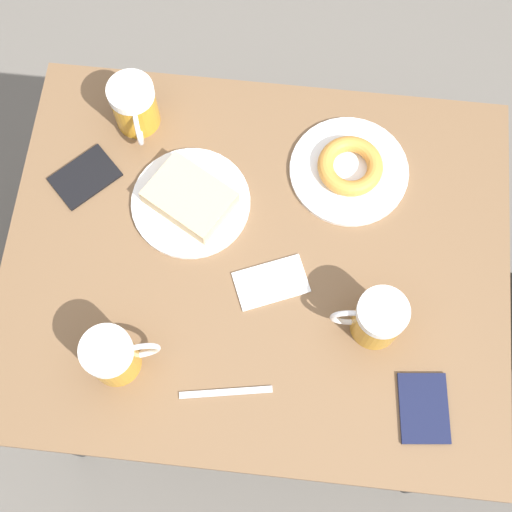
{
  "coord_description": "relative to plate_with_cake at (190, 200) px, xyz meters",
  "views": [
    {
      "loc": [
        0.45,
        0.05,
        2.07
      ],
      "look_at": [
        0.0,
        0.0,
        0.78
      ],
      "focal_mm": 50.0,
      "sensor_mm": 36.0,
      "label": 1
    }
  ],
  "objects": [
    {
      "name": "plate_with_donut",
      "position": [
        -0.1,
        0.31,
        -0.0
      ],
      "size": [
        0.24,
        0.24,
        0.04
      ],
      "color": "white",
      "rests_on": "table"
    },
    {
      "name": "beer_mug_center",
      "position": [
        0.33,
        -0.09,
        0.04
      ],
      "size": [
        0.09,
        0.13,
        0.12
      ],
      "color": "#C68C23",
      "rests_on": "table"
    },
    {
      "name": "beer_mug_right",
      "position": [
        -0.17,
        -0.13,
        0.04
      ],
      "size": [
        0.13,
        0.09,
        0.12
      ],
      "color": "#C68C23",
      "rests_on": "table"
    },
    {
      "name": "plate_with_cake",
      "position": [
        0.0,
        0.0,
        0.0
      ],
      "size": [
        0.24,
        0.24,
        0.05
      ],
      "color": "white",
      "rests_on": "table"
    },
    {
      "name": "passport_near_edge",
      "position": [
        0.35,
        0.47,
        -0.01
      ],
      "size": [
        0.13,
        0.1,
        0.01
      ],
      "rotation": [
        0.0,
        0.0,
        4.82
      ],
      "color": "#141938",
      "rests_on": "table"
    },
    {
      "name": "beer_mug_left",
      "position": [
        0.21,
        0.37,
        0.04
      ],
      "size": [
        0.09,
        0.13,
        0.12
      ],
      "color": "#C68C23",
      "rests_on": "table"
    },
    {
      "name": "table",
      "position": [
        0.1,
        0.14,
        -0.09
      ],
      "size": [
        0.79,
        0.98,
        0.76
      ],
      "color": "brown",
      "rests_on": "ground_plane"
    },
    {
      "name": "passport_far_edge",
      "position": [
        -0.03,
        -0.22,
        -0.01
      ],
      "size": [
        0.15,
        0.15,
        0.01
      ],
      "rotation": [
        0.0,
        0.0,
        0.79
      ],
      "color": "black",
      "rests_on": "table"
    },
    {
      "name": "ground_plane",
      "position": [
        0.1,
        0.14,
        -0.78
      ],
      "size": [
        8.0,
        8.0,
        0.0
      ],
      "primitive_type": "plane",
      "color": "#666059"
    },
    {
      "name": "fork",
      "position": [
        0.36,
        0.11,
        -0.02
      ],
      "size": [
        0.04,
        0.17,
        0.0
      ],
      "rotation": [
        0.0,
        0.0,
        3.32
      ],
      "color": "silver",
      "rests_on": "table"
    },
    {
      "name": "napkin_folded",
      "position": [
        0.15,
        0.18,
        -0.02
      ],
      "size": [
        0.13,
        0.16,
        0.0
      ],
      "rotation": [
        0.0,
        0.0,
        1.97
      ],
      "color": "white",
      "rests_on": "table"
    }
  ]
}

